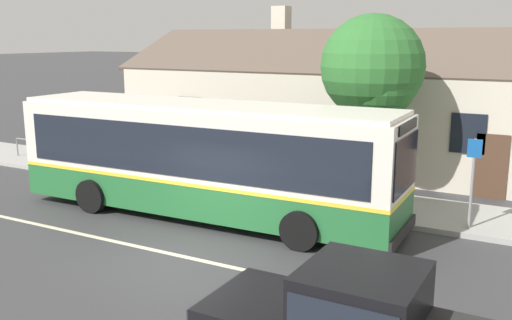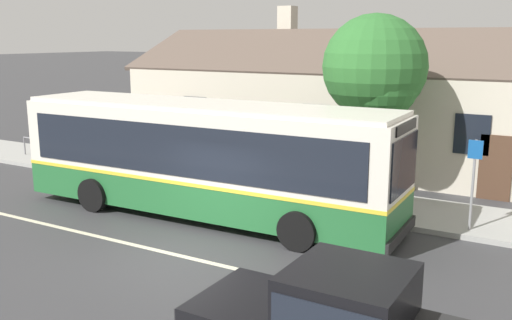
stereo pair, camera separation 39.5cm
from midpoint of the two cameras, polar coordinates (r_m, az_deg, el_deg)
name	(u,v)px [view 1 (the left image)]	position (r m, az deg, el deg)	size (l,w,h in m)	color
ground_plane	(183,257)	(13.86, -8.11, -9.55)	(300.00, 300.00, 0.00)	#38383A
sidewalk_far	(291,194)	(18.72, 2.90, -3.42)	(60.00, 3.00, 0.15)	#9E9E99
lane_divider_stripe	(183,256)	(13.86, -8.11, -9.53)	(60.00, 0.16, 0.01)	beige
community_building	(413,115)	(24.04, 15.00, 4.34)	(23.95, 8.15, 6.49)	beige
transit_bus	(204,156)	(16.35, -5.94, 0.35)	(11.59, 2.95, 3.30)	#236633
bench_by_building	(74,153)	(24.03, -18.18, 0.69)	(1.78, 0.51, 0.94)	brown
street_tree_primary	(374,72)	(18.01, 11.08, 8.64)	(3.21, 3.21, 5.83)	#4C3828
bus_stop_sign	(473,173)	(15.79, 20.19, -1.25)	(0.36, 0.07, 2.40)	gray
bike_rack	(26,144)	(25.98, -22.43, 1.45)	(1.16, 0.06, 0.78)	slate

